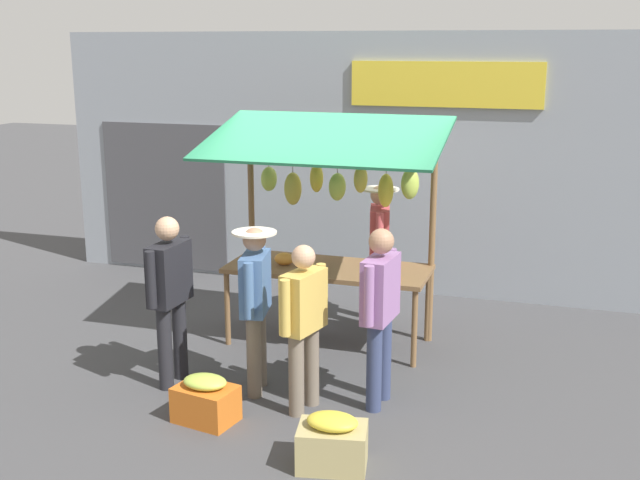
{
  "coord_description": "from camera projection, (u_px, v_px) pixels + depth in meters",
  "views": [
    {
      "loc": [
        -2.42,
        7.92,
        3.25
      ],
      "look_at": [
        0.0,
        0.3,
        1.25
      ],
      "focal_mm": 44.35,
      "sensor_mm": 36.0,
      "label": 1
    }
  ],
  "objects": [
    {
      "name": "vendor_with_sunhat",
      "position": [
        379.0,
        243.0,
        9.16
      ],
      "size": [
        0.43,
        0.7,
        1.67
      ],
      "rotation": [
        0.0,
        0.0,
        1.8
      ],
      "color": "#726656",
      "rests_on": "ground"
    },
    {
      "name": "ground_plane",
      "position": [
        328.0,
        342.0,
        8.83
      ],
      "size": [
        40.0,
        40.0,
        0.0
      ],
      "primitive_type": "plane",
      "color": "#424244"
    },
    {
      "name": "produce_crate_side",
      "position": [
        206.0,
        400.0,
        6.94
      ],
      "size": [
        0.58,
        0.46,
        0.43
      ],
      "color": "#D1661E",
      "rests_on": "ground"
    },
    {
      "name": "produce_crate_near",
      "position": [
        332.0,
        443.0,
        6.18
      ],
      "size": [
        0.6,
        0.48,
        0.45
      ],
      "color": "tan",
      "rests_on": "ground"
    },
    {
      "name": "shopper_in_grey_tee",
      "position": [
        170.0,
        288.0,
        7.54
      ],
      "size": [
        0.25,
        0.71,
        1.67
      ],
      "rotation": [
        0.0,
        0.0,
        -1.63
      ],
      "color": "#232328",
      "rests_on": "ground"
    },
    {
      "name": "street_backdrop",
      "position": [
        373.0,
        163.0,
        10.46
      ],
      "size": [
        9.0,
        0.3,
        3.4
      ],
      "color": "#8C939E",
      "rests_on": "ground"
    },
    {
      "name": "market_stall",
      "position": [
        332.0,
        205.0,
        8.5
      ],
      "size": [
        2.5,
        1.46,
        2.5
      ],
      "color": "brown",
      "rests_on": "ground"
    },
    {
      "name": "shopper_in_striped_shirt",
      "position": [
        380.0,
        305.0,
        7.08
      ],
      "size": [
        0.27,
        0.71,
        1.67
      ],
      "rotation": [
        0.0,
        0.0,
        -1.66
      ],
      "color": "navy",
      "rests_on": "ground"
    },
    {
      "name": "shopper_with_ponytail",
      "position": [
        256.0,
        297.0,
        7.38
      ],
      "size": [
        0.42,
        0.68,
        1.61
      ],
      "rotation": [
        0.0,
        0.0,
        -1.37
      ],
      "color": "#726656",
      "rests_on": "ground"
    },
    {
      "name": "shopper_with_shopping_bag",
      "position": [
        304.0,
        318.0,
        7.0
      ],
      "size": [
        0.33,
        0.65,
        1.55
      ],
      "rotation": [
        0.0,
        0.0,
        -1.82
      ],
      "color": "#726656",
      "rests_on": "ground"
    }
  ]
}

